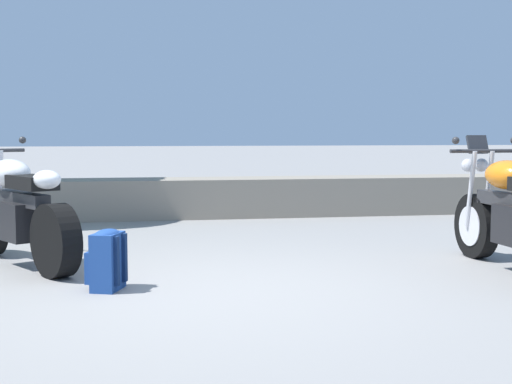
% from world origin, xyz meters
% --- Properties ---
extents(ground_plane, '(120.00, 120.00, 0.00)m').
position_xyz_m(ground_plane, '(0.00, 0.00, 0.00)').
color(ground_plane, gray).
extents(stone_wall, '(36.00, 0.80, 0.55)m').
position_xyz_m(stone_wall, '(0.00, 4.80, 0.28)').
color(stone_wall, gray).
rests_on(stone_wall, ground).
extents(motorcycle_white_near_left, '(1.24, 1.84, 1.18)m').
position_xyz_m(motorcycle_white_near_left, '(-1.62, 1.37, 0.49)').
color(motorcycle_white_near_left, black).
rests_on(motorcycle_white_near_left, ground).
extents(rider_backpack, '(0.32, 0.34, 0.47)m').
position_xyz_m(rider_backpack, '(-0.80, 0.18, 0.24)').
color(rider_backpack, navy).
rests_on(rider_backpack, ground).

